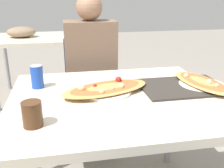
# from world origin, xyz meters

# --- Properties ---
(dining_table) EXTENTS (1.07, 0.91, 0.73)m
(dining_table) POSITION_xyz_m (0.00, 0.00, 0.66)
(dining_table) COLOR beige
(dining_table) RESTS_ON ground_plane
(chair_far_seated) EXTENTS (0.40, 0.40, 0.88)m
(chair_far_seated) POSITION_xyz_m (-0.06, 0.78, 0.51)
(chair_far_seated) COLOR #2D3851
(chair_far_seated) RESTS_ON ground_plane
(person_seated) EXTENTS (0.37, 0.24, 1.22)m
(person_seated) POSITION_xyz_m (-0.06, 0.67, 0.71)
(person_seated) COLOR #2D2D38
(person_seated) RESTS_ON ground_plane
(pizza_main) EXTENTS (0.52, 0.35, 0.06)m
(pizza_main) POSITION_xyz_m (-0.05, 0.06, 0.76)
(pizza_main) COLOR white
(pizza_main) RESTS_ON dining_table
(soda_can) EXTENTS (0.07, 0.07, 0.12)m
(soda_can) POSITION_xyz_m (-0.40, 0.20, 0.80)
(soda_can) COLOR #1E47B2
(soda_can) RESTS_ON dining_table
(drink_glass) EXTENTS (0.08, 0.08, 0.10)m
(drink_glass) POSITION_xyz_m (-0.39, -0.24, 0.79)
(drink_glass) COLOR #4C2D19
(drink_glass) RESTS_ON dining_table
(serving_tray) EXTENTS (0.46, 0.32, 0.01)m
(serving_tray) POSITION_xyz_m (0.38, 0.05, 0.74)
(serving_tray) COLOR #332D28
(serving_tray) RESTS_ON dining_table
(pizza_second) EXTENTS (0.26, 0.45, 0.06)m
(pizza_second) POSITION_xyz_m (0.49, 0.05, 0.75)
(pizza_second) COLOR white
(pizza_second) RESTS_ON dining_table
(background_table) EXTENTS (1.10, 0.80, 0.85)m
(background_table) POSITION_xyz_m (-0.53, 1.95, 0.68)
(background_table) COLOR beige
(background_table) RESTS_ON ground_plane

